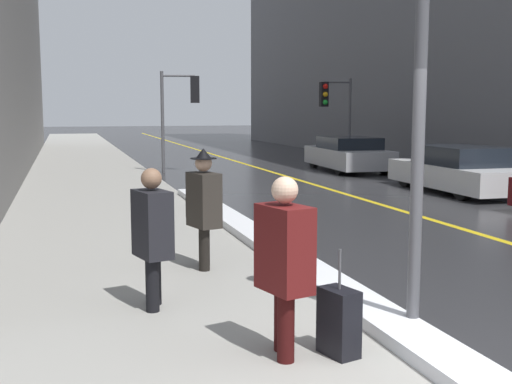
{
  "coord_description": "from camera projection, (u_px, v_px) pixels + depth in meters",
  "views": [
    {
      "loc": [
        -2.8,
        -4.04,
        2.13
      ],
      "look_at": [
        -0.4,
        4.0,
        1.05
      ],
      "focal_mm": 45.0,
      "sensor_mm": 36.0,
      "label": 1
    }
  ],
  "objects": [
    {
      "name": "road_centre_stripe",
      "position": [
        290.0,
        177.0,
        20.3
      ],
      "size": [
        0.16,
        80.0,
        0.0
      ],
      "color": "gold",
      "rests_on": "ground"
    },
    {
      "name": "parked_car_white",
      "position": [
        459.0,
        170.0,
        16.6
      ],
      "size": [
        1.85,
        4.5,
        1.2
      ],
      "rotation": [
        0.0,
        0.0,
        1.55
      ],
      "color": "silver",
      "rests_on": "ground"
    },
    {
      "name": "rolling_suitcase",
      "position": [
        339.0,
        323.0,
        5.54
      ],
      "size": [
        0.31,
        0.41,
        0.95
      ],
      "rotation": [
        0.0,
        0.0,
        -1.31
      ],
      "color": "black",
      "rests_on": "ground"
    },
    {
      "name": "pedestrian_nearside",
      "position": [
        152.0,
        232.0,
        6.8
      ],
      "size": [
        0.41,
        0.55,
        1.52
      ],
      "rotation": [
        0.0,
        0.0,
        -1.31
      ],
      "color": "black",
      "rests_on": "ground"
    },
    {
      "name": "snow_bank_curb",
      "position": [
        263.0,
        241.0,
        10.14
      ],
      "size": [
        0.51,
        12.78,
        0.14
      ],
      "color": "white",
      "rests_on": "ground"
    },
    {
      "name": "pedestrian_trailing",
      "position": [
        284.0,
        258.0,
        5.45
      ],
      "size": [
        0.42,
        0.57,
        1.58
      ],
      "rotation": [
        0.0,
        0.0,
        -1.31
      ],
      "color": "#340C0C",
      "rests_on": "ground"
    },
    {
      "name": "sidewalk_slab",
      "position": [
        95.0,
        183.0,
        18.59
      ],
      "size": [
        4.0,
        80.0,
        0.01
      ],
      "color": "#9E9B93",
      "rests_on": "ground"
    },
    {
      "name": "traffic_light_near",
      "position": [
        183.0,
        100.0,
        21.61
      ],
      "size": [
        1.3,
        0.36,
        3.4
      ],
      "rotation": [
        0.0,
        0.0,
        -0.16
      ],
      "color": "#515156",
      "rests_on": "ground"
    },
    {
      "name": "traffic_light_far",
      "position": [
        333.0,
        103.0,
        23.75
      ],
      "size": [
        1.31,
        0.37,
        3.28
      ],
      "rotation": [
        0.0,
        0.0,
        3.23
      ],
      "color": "#515156",
      "rests_on": "ground"
    },
    {
      "name": "lamp_post",
      "position": [
        421.0,
        67.0,
        5.89
      ],
      "size": [
        0.28,
        0.28,
        4.12
      ],
      "color": "#515156",
      "rests_on": "ground"
    },
    {
      "name": "parked_car_silver",
      "position": [
        348.0,
        154.0,
        22.47
      ],
      "size": [
        2.04,
        4.4,
        1.18
      ],
      "rotation": [
        0.0,
        0.0,
        1.52
      ],
      "color": "#B2B2B7",
      "rests_on": "ground"
    },
    {
      "name": "pedestrian_with_shoulder_bag",
      "position": [
        203.0,
        204.0,
        8.52
      ],
      "size": [
        0.41,
        0.74,
        1.63
      ],
      "rotation": [
        0.0,
        0.0,
        -1.31
      ],
      "color": "black",
      "rests_on": "ground"
    }
  ]
}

